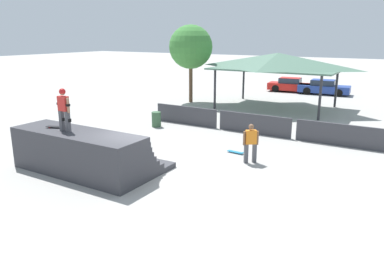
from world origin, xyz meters
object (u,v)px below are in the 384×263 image
object	(u,v)px
skateboard_on_ground	(236,152)
parked_car_blue	(324,88)
skateboard_on_deck	(57,127)
trash_bin	(156,119)
skater_on_deck	(64,107)
parked_car_red	(291,85)
tree_beside_pavilion	(191,47)
bystander_walking	(251,141)

from	to	relation	value
skateboard_on_ground	parked_car_blue	size ratio (longest dim) A/B	0.18
skateboard_on_deck	trash_bin	xyz separation A→B (m)	(-0.84, 7.42, -1.24)
skater_on_deck	parked_car_red	world-z (taller)	skater_on_deck
skater_on_deck	tree_beside_pavilion	world-z (taller)	tree_beside_pavilion
skateboard_on_ground	tree_beside_pavilion	size ratio (longest dim) A/B	0.14
skateboard_on_deck	skateboard_on_ground	bearing A→B (deg)	21.51
skateboard_on_ground	trash_bin	bearing A→B (deg)	165.45
skateboard_on_deck	skateboard_on_ground	size ratio (longest dim) A/B	1.02
trash_bin	skateboard_on_deck	bearing A→B (deg)	-83.56
trash_bin	tree_beside_pavilion	bearing A→B (deg)	107.72
trash_bin	bystander_walking	bearing A→B (deg)	-23.43
trash_bin	parked_car_red	world-z (taller)	parked_car_red
bystander_walking	skateboard_on_ground	distance (m)	1.55
skater_on_deck	parked_car_red	distance (m)	24.89
skateboard_on_deck	parked_car_red	bearing A→B (deg)	61.81
parked_car_red	tree_beside_pavilion	bearing A→B (deg)	-123.26
skateboard_on_ground	trash_bin	distance (m)	6.33
skater_on_deck	skateboard_on_deck	size ratio (longest dim) A/B	1.99
skateboard_on_ground	trash_bin	xyz separation A→B (m)	(-5.93, 2.17, 0.37)
tree_beside_pavilion	skateboard_on_ground	bearing A→B (deg)	-49.94
skateboard_on_ground	trash_bin	size ratio (longest dim) A/B	0.92
skateboard_on_ground	parked_car_red	xyz separation A→B (m)	(-3.45, 19.39, 0.54)
bystander_walking	parked_car_red	bearing A→B (deg)	-116.94
skateboard_on_deck	parked_car_red	distance (m)	24.72
trash_bin	parked_car_red	bearing A→B (deg)	81.80
tree_beside_pavilion	parked_car_blue	xyz separation A→B (m)	(7.92, 9.30, -3.56)
skater_on_deck	parked_car_blue	size ratio (longest dim) A/B	0.36
skateboard_on_ground	skateboard_on_deck	bearing A→B (deg)	-128.54
bystander_walking	parked_car_blue	world-z (taller)	bystander_walking
skater_on_deck	skateboard_on_ground	size ratio (longest dim) A/B	2.02
skateboard_on_deck	parked_car_red	size ratio (longest dim) A/B	0.19
skateboard_on_deck	parked_car_blue	world-z (taller)	skateboard_on_deck
skateboard_on_deck	tree_beside_pavilion	size ratio (longest dim) A/B	0.14
skateboard_on_ground	parked_car_red	size ratio (longest dim) A/B	0.19
skater_on_deck	parked_car_red	size ratio (longest dim) A/B	0.38
tree_beside_pavilion	bystander_walking	bearing A→B (deg)	-49.01
bystander_walking	trash_bin	distance (m)	7.57
skateboard_on_deck	parked_car_blue	distance (m)	25.04
skater_on_deck	trash_bin	xyz separation A→B (m)	(-1.49, 7.58, -2.10)
skateboard_on_deck	trash_bin	world-z (taller)	skateboard_on_deck
tree_beside_pavilion	parked_car_red	world-z (taller)	tree_beside_pavilion
skateboard_on_deck	skater_on_deck	bearing A→B (deg)	-37.77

